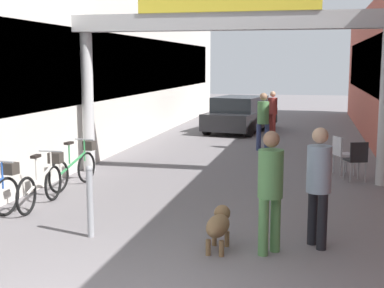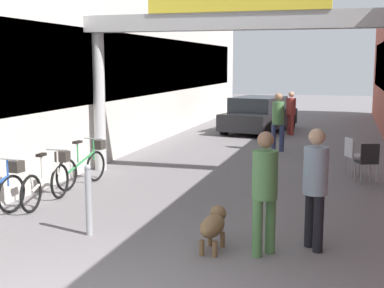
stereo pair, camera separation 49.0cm
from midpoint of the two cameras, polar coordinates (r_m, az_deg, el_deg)
storefront_left at (r=17.02m, az=-8.94°, el=7.48°), size 3.00×26.00×4.53m
arcade_sign_gateway at (r=11.89m, az=6.07°, el=10.94°), size 7.40×0.47×4.30m
pedestrian_with_dog at (r=7.22m, az=9.71°, el=-4.37°), size 0.48×0.48×1.69m
pedestrian_companion at (r=7.59m, az=14.84°, el=-3.85°), size 0.47×0.47×1.70m
pedestrian_carrying_crate at (r=15.87m, az=10.05°, el=2.73°), size 0.40×0.39×1.71m
pedestrian_elderly_walking at (r=19.65m, az=11.22°, el=3.54°), size 0.47×0.47×1.56m
dog_on_leash at (r=7.49m, az=4.21°, el=-8.61°), size 0.32×0.78×0.57m
bicycle_silver_third at (r=10.13m, az=-13.68°, el=-3.81°), size 0.46×1.69×0.98m
bicycle_green_farthest at (r=11.53m, az=-10.19°, el=-2.20°), size 0.46×1.68×0.98m
bollard_post_metal at (r=8.15m, az=-9.28°, el=-5.87°), size 0.10×0.10×1.08m
cafe_chair_black_nearer at (r=12.08m, az=19.36°, el=-1.56°), size 0.52×0.52×0.89m
cafe_chair_aluminium_farther at (r=12.80m, az=17.87°, el=-0.94°), size 0.54×0.54×0.89m
parked_car_black at (r=20.31m, az=7.86°, el=3.09°), size 2.50×4.27×1.33m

